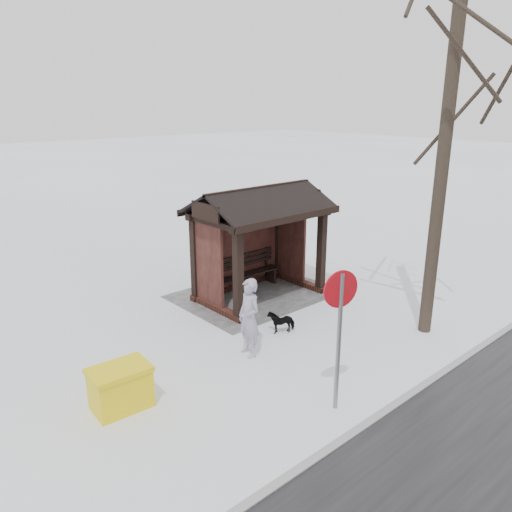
{
  "coord_description": "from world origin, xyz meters",
  "views": [
    {
      "loc": [
        8.66,
        9.64,
        5.22
      ],
      "look_at": [
        0.84,
        0.8,
        1.54
      ],
      "focal_mm": 35.0,
      "sensor_mm": 36.0,
      "label": 1
    }
  ],
  "objects_px": {
    "pedestrian": "(249,318)",
    "road_sign": "(340,312)",
    "tree_near": "(455,52)",
    "dog": "(281,321)",
    "grit_bin": "(121,387)",
    "bus_shelter": "(256,220)"
  },
  "relations": [
    {
      "from": "dog",
      "to": "grit_bin",
      "type": "bearing_deg",
      "value": -62.09
    },
    {
      "from": "bus_shelter",
      "to": "dog",
      "type": "distance_m",
      "value": 3.07
    },
    {
      "from": "dog",
      "to": "tree_near",
      "type": "bearing_deg",
      "value": 73.1
    },
    {
      "from": "bus_shelter",
      "to": "grit_bin",
      "type": "xyz_separation_m",
      "value": [
        5.36,
        2.47,
        -1.76
      ]
    },
    {
      "from": "bus_shelter",
      "to": "dog",
      "type": "bearing_deg",
      "value": 62.89
    },
    {
      "from": "pedestrian",
      "to": "road_sign",
      "type": "height_order",
      "value": "road_sign"
    },
    {
      "from": "dog",
      "to": "road_sign",
      "type": "relative_size",
      "value": 0.24
    },
    {
      "from": "tree_near",
      "to": "grit_bin",
      "type": "bearing_deg",
      "value": -15.41
    },
    {
      "from": "grit_bin",
      "to": "road_sign",
      "type": "relative_size",
      "value": 0.42
    },
    {
      "from": "pedestrian",
      "to": "tree_near",
      "type": "bearing_deg",
      "value": 72.6
    },
    {
      "from": "pedestrian",
      "to": "road_sign",
      "type": "bearing_deg",
      "value": 5.37
    },
    {
      "from": "dog",
      "to": "grit_bin",
      "type": "distance_m",
      "value": 4.28
    },
    {
      "from": "bus_shelter",
      "to": "pedestrian",
      "type": "distance_m",
      "value": 3.7
    },
    {
      "from": "pedestrian",
      "to": "grit_bin",
      "type": "bearing_deg",
      "value": -82.38
    },
    {
      "from": "grit_bin",
      "to": "tree_near",
      "type": "bearing_deg",
      "value": 168.07
    },
    {
      "from": "bus_shelter",
      "to": "grit_bin",
      "type": "distance_m",
      "value": 6.16
    },
    {
      "from": "pedestrian",
      "to": "road_sign",
      "type": "distance_m",
      "value": 2.66
    },
    {
      "from": "tree_near",
      "to": "grit_bin",
      "type": "height_order",
      "value": "tree_near"
    },
    {
      "from": "dog",
      "to": "road_sign",
      "type": "xyz_separation_m",
      "value": [
        1.42,
        2.82,
        1.57
      ]
    },
    {
      "from": "pedestrian",
      "to": "grit_bin",
      "type": "relative_size",
      "value": 1.6
    },
    {
      "from": "bus_shelter",
      "to": "road_sign",
      "type": "distance_m",
      "value": 5.58
    },
    {
      "from": "bus_shelter",
      "to": "road_sign",
      "type": "relative_size",
      "value": 1.4
    }
  ]
}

